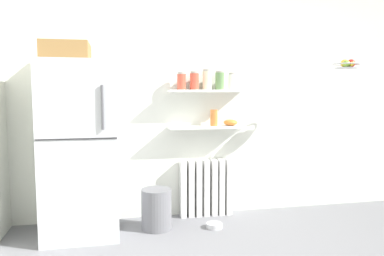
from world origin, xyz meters
TOP-DOWN VIEW (x-y plane):
  - back_wall at (0.00, 2.05)m, footprint 7.04×0.10m
  - refrigerator at (-1.44, 1.65)m, footprint 0.72×0.74m
  - radiator at (-0.09, 1.92)m, footprint 0.60×0.12m
  - wall_shelf_lower at (-0.09, 1.89)m, footprint 0.86×0.22m
  - wall_shelf_upper at (-0.09, 1.89)m, footprint 0.86×0.22m
  - storage_jar_0 at (-0.38, 1.89)m, footprint 0.10×0.10m
  - storage_jar_1 at (-0.24, 1.89)m, footprint 0.10×0.10m
  - storage_jar_2 at (-0.09, 1.89)m, footprint 0.10×0.10m
  - storage_jar_3 at (0.05, 1.89)m, footprint 0.10×0.10m
  - storage_jar_4 at (0.20, 1.89)m, footprint 0.08×0.08m
  - vase at (-0.01, 1.89)m, footprint 0.08×0.08m
  - shelf_bowl at (0.18, 1.89)m, footprint 0.16×0.16m
  - trash_bin at (-0.70, 1.61)m, footprint 0.31×0.31m
  - pet_food_bowl at (-0.10, 1.51)m, footprint 0.17×0.17m
  - hanging_fruit_basket at (1.34, 1.45)m, footprint 0.28×0.28m

SIDE VIEW (x-z plane):
  - pet_food_bowl at x=-0.10m, z-range 0.00..0.05m
  - trash_bin at x=-0.70m, z-range 0.00..0.42m
  - radiator at x=-0.09m, z-range 0.00..0.65m
  - refrigerator at x=-1.44m, z-range -0.05..1.84m
  - wall_shelf_lower at x=-0.09m, z-range 1.01..1.04m
  - shelf_bowl at x=0.18m, z-range 1.04..1.11m
  - vase at x=-0.01m, z-range 1.04..1.22m
  - back_wall at x=0.00m, z-range 0.00..2.60m
  - wall_shelf_upper at x=-0.09m, z-range 1.42..1.45m
  - storage_jar_0 at x=-0.38m, z-range 1.44..1.63m
  - storage_jar_4 at x=0.20m, z-range 1.44..1.64m
  - storage_jar_1 at x=-0.24m, z-range 1.44..1.64m
  - storage_jar_3 at x=0.05m, z-range 1.44..1.65m
  - storage_jar_2 at x=-0.09m, z-range 1.44..1.67m
  - hanging_fruit_basket at x=1.34m, z-range 1.67..1.76m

